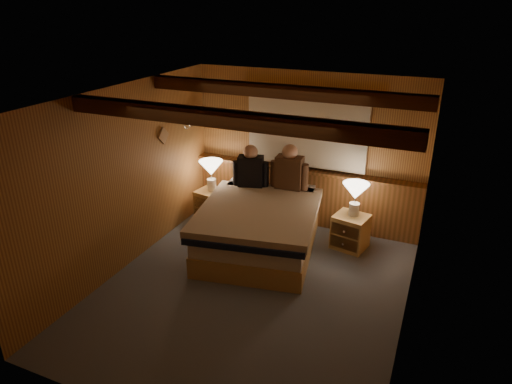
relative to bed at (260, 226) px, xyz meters
The scene contains 19 objects.
floor 1.08m from the bed, 72.46° to the right, with size 4.20×4.20×0.00m, color #515660.
ceiling 2.28m from the bed, 72.46° to the right, with size 4.20×4.20×0.00m, color #BC8746.
wall_back 1.44m from the bed, 74.81° to the left, with size 3.60×3.60×0.00m, color #BC8943.
wall_left 1.97m from the bed, 146.98° to the right, with size 4.20×4.20×0.00m, color #BC8943.
wall_right 2.47m from the bed, 24.73° to the right, with size 4.20×4.20×0.00m, color #BC8943.
wall_front 3.20m from the bed, 84.30° to the right, with size 3.60×3.60×0.00m, color #BC8943.
wainscot 1.12m from the bed, 73.94° to the left, with size 3.60×0.23×0.94m.
curtain_window 1.60m from the bed, 73.85° to the left, with size 2.18×0.09×1.11m.
ceiling_beams 2.14m from the bed, 69.51° to the right, with size 3.60×1.65×0.16m.
coat_rail 2.02m from the bed, 156.80° to the left, with size 0.05×0.55×0.24m.
framed_print 2.32m from the bed, 33.75° to the left, with size 0.30×0.04×0.25m.
bed is the anchor object (origin of this frame).
nightstand_left 1.23m from the bed, 152.12° to the left, with size 0.53×0.49×0.51m.
nightstand_right 1.31m from the bed, 25.11° to the left, with size 0.54×0.50×0.51m.
lamp_left 1.35m from the bed, 150.97° to the left, with size 0.38×0.38×0.50m.
lamp_right 1.42m from the bed, 26.17° to the left, with size 0.37×0.37×0.49m.
person_left 0.96m from the bed, 123.69° to the left, with size 0.54×0.31×0.68m.
person_right 1.00m from the bed, 78.60° to the left, with size 0.59×0.25×0.71m.
duffel_bag 1.03m from the bed, 144.98° to the left, with size 0.54×0.33×0.38m.
Camera 1 is at (1.92, -4.36, 3.36)m, focal length 32.00 mm.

